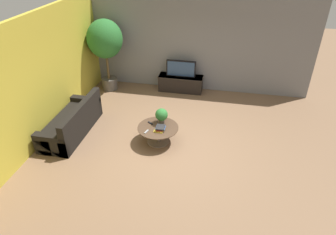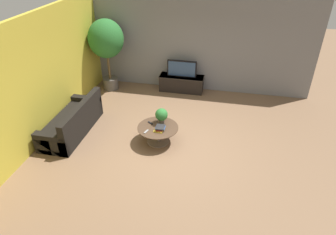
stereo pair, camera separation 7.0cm
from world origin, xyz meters
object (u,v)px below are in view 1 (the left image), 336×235
(television, at_px, (181,69))
(couch_by_wall, at_px, (73,123))
(media_console, at_px, (181,83))
(potted_palm_tall, at_px, (105,42))
(coffee_table, at_px, (158,131))
(potted_plant_tabletop, at_px, (162,115))

(television, bearing_deg, couch_by_wall, -128.29)
(television, height_order, couch_by_wall, television)
(media_console, distance_m, potted_palm_tall, 2.72)
(television, relative_size, coffee_table, 0.94)
(couch_by_wall, xyz_separation_m, potted_plant_tabletop, (2.31, 0.25, 0.38))
(television, distance_m, potted_palm_tall, 2.51)
(potted_palm_tall, relative_size, potted_plant_tabletop, 5.83)
(couch_by_wall, relative_size, potted_plant_tabletop, 5.29)
(coffee_table, height_order, potted_plant_tabletop, potted_plant_tabletop)
(coffee_table, xyz_separation_m, potted_palm_tall, (-2.26, 2.60, 1.30))
(couch_by_wall, bearing_deg, potted_palm_tall, 179.98)
(couch_by_wall, distance_m, potted_plant_tabletop, 2.35)
(television, relative_size, potted_palm_tall, 0.41)
(media_console, xyz_separation_m, potted_palm_tall, (-2.34, -0.33, 1.34))
(media_console, bearing_deg, coffee_table, -91.56)
(couch_by_wall, bearing_deg, television, 141.71)
(media_console, relative_size, television, 1.53)
(media_console, height_order, potted_plant_tabletop, potted_plant_tabletop)
(media_console, height_order, coffee_table, media_console)
(media_console, height_order, potted_palm_tall, potted_palm_tall)
(coffee_table, bearing_deg, couch_by_wall, -179.08)
(media_console, distance_m, potted_plant_tabletop, 2.75)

